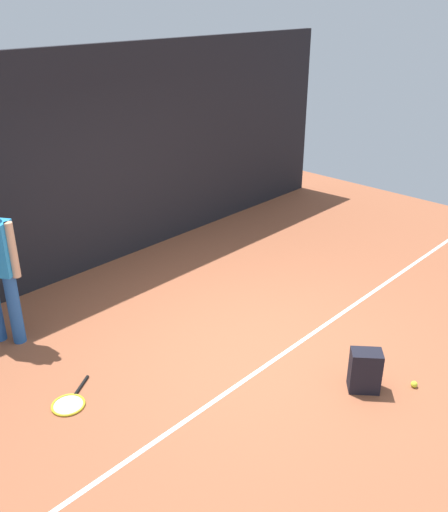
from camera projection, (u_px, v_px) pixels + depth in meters
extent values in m
plane|color=#9E5638|center=(250.00, 348.00, 6.24)|extent=(12.00, 12.00, 0.00)
cube|color=black|center=(82.00, 165.00, 7.47)|extent=(10.00, 0.10, 3.00)
cube|color=white|center=(274.00, 360.00, 6.04)|extent=(9.00, 0.05, 0.00)
cylinder|color=#2659A5|center=(14.00, 309.00, 6.19)|extent=(0.14, 0.14, 0.85)
cylinder|color=#D8A884|center=(12.00, 250.00, 5.87)|extent=(0.09, 0.09, 0.62)
cylinder|color=black|center=(82.00, 385.00, 5.63)|extent=(0.27, 0.19, 0.03)
torus|color=gold|center=(68.00, 405.00, 5.36)|extent=(0.45, 0.45, 0.02)
cylinder|color=#B2B2B2|center=(68.00, 405.00, 5.36)|extent=(0.38, 0.38, 0.00)
cube|color=black|center=(365.00, 371.00, 5.51)|extent=(0.34, 0.36, 0.44)
cube|color=black|center=(362.00, 369.00, 5.67)|extent=(0.20, 0.22, 0.20)
sphere|color=#CCE033|center=(414.00, 384.00, 5.61)|extent=(0.07, 0.07, 0.07)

